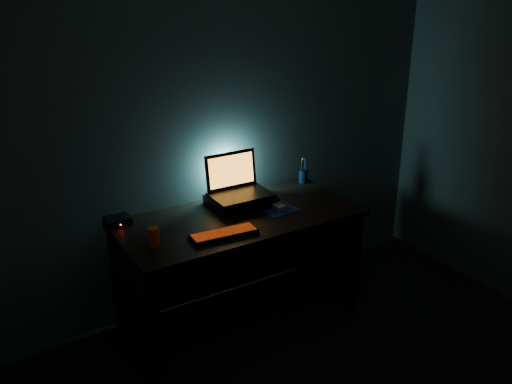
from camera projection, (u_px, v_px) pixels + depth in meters
room at (461, 249)px, 2.05m from camera, size 3.50×4.00×2.50m
desk at (235, 250)px, 3.65m from camera, size 1.50×0.70×0.75m
riser at (241, 200)px, 3.67m from camera, size 0.40×0.31×0.06m
laptop at (237, 185)px, 3.68m from camera, size 0.38×0.29×0.26m
keyboard at (224, 234)px, 3.26m from camera, size 0.40×0.16×0.02m
mousepad at (278, 209)px, 3.61m from camera, size 0.23×0.21×0.00m
mouse at (278, 207)px, 3.61m from camera, size 0.06×0.10×0.03m
pen_cup at (303, 176)px, 4.04m from camera, size 0.08×0.08×0.09m
juice_glass at (154, 237)px, 3.13m from camera, size 0.08×0.08×0.11m
router at (118, 221)px, 3.39m from camera, size 0.15×0.12×0.05m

